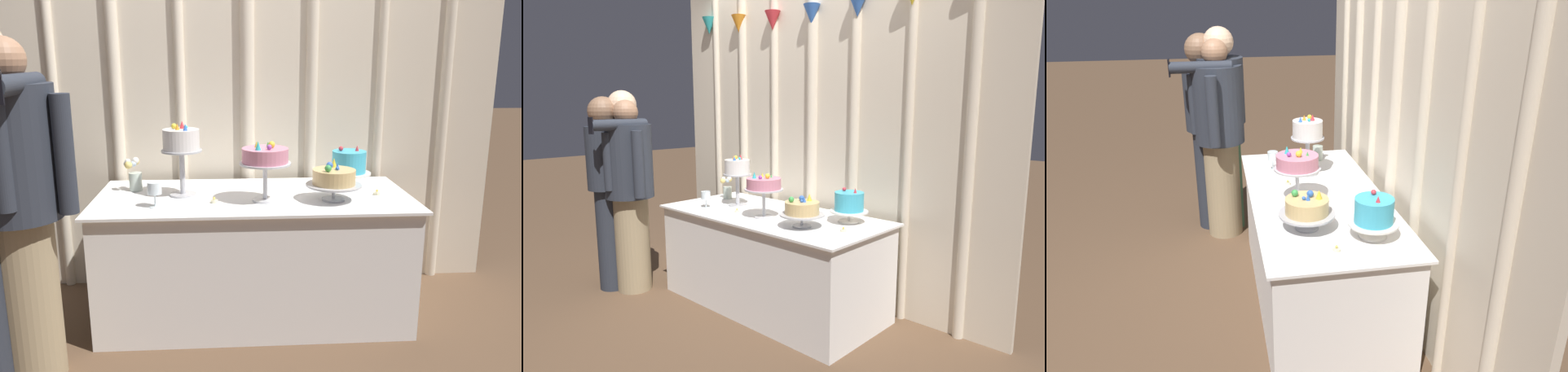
% 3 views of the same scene
% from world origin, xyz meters
% --- Properties ---
extents(ground_plane, '(24.00, 24.00, 0.00)m').
position_xyz_m(ground_plane, '(0.00, 0.00, 0.00)').
color(ground_plane, brown).
extents(draped_curtain, '(3.17, 0.15, 2.54)m').
position_xyz_m(draped_curtain, '(-0.00, 0.60, 1.31)').
color(draped_curtain, beige).
rests_on(draped_curtain, ground_plane).
extents(cake_table, '(1.74, 0.80, 0.72)m').
position_xyz_m(cake_table, '(0.00, 0.10, 0.36)').
color(cake_table, white).
rests_on(cake_table, ground_plane).
extents(cake_display_leftmost, '(0.22, 0.22, 0.41)m').
position_xyz_m(cake_display_leftmost, '(-0.39, 0.12, 1.01)').
color(cake_display_leftmost, '#B2B2B7').
rests_on(cake_display_leftmost, cake_table).
extents(cake_display_midleft, '(0.27, 0.27, 0.33)m').
position_xyz_m(cake_display_midleft, '(0.05, -0.03, 0.95)').
color(cake_display_midleft, silver).
rests_on(cake_display_midleft, cake_table).
extents(cake_display_midright, '(0.30, 0.30, 0.22)m').
position_xyz_m(cake_display_midright, '(0.42, -0.04, 0.84)').
color(cake_display_midright, '#B2B2B7').
rests_on(cake_display_midright, cake_table).
extents(cake_display_rightmost, '(0.26, 0.26, 0.24)m').
position_xyz_m(cake_display_rightmost, '(0.58, 0.27, 0.85)').
color(cake_display_rightmost, silver).
rests_on(cake_display_rightmost, cake_table).
extents(wine_glass, '(0.07, 0.07, 0.13)m').
position_xyz_m(wine_glass, '(-0.52, -0.10, 0.82)').
color(wine_glass, silver).
rests_on(wine_glass, cake_table).
extents(flower_vase, '(0.10, 0.09, 0.19)m').
position_xyz_m(flower_vase, '(-0.68, 0.24, 0.81)').
color(flower_vase, '#B2C1B2').
rests_on(flower_vase, cake_table).
extents(tealight_far_left, '(0.04, 0.04, 0.03)m').
position_xyz_m(tealight_far_left, '(-0.22, -0.05, 0.73)').
color(tealight_far_left, beige).
rests_on(tealight_far_left, cake_table).
extents(tealight_near_left, '(0.04, 0.04, 0.03)m').
position_xyz_m(tealight_near_left, '(0.69, 0.06, 0.73)').
color(tealight_near_left, beige).
rests_on(tealight_near_left, cake_table).
extents(guest_man_pink_jacket, '(0.54, 0.44, 1.56)m').
position_xyz_m(guest_man_pink_jacket, '(-1.06, -0.45, 0.84)').
color(guest_man_pink_jacket, '#9E8966').
rests_on(guest_man_pink_jacket, ground_plane).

